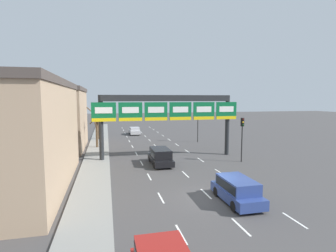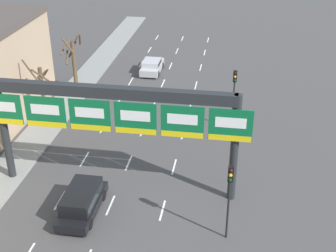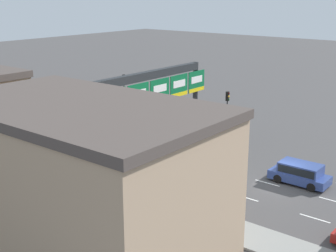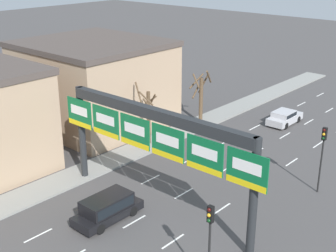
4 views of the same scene
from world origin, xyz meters
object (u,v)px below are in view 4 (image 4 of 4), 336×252
Objects in this scene: car_silver at (284,117)px; tree_bare_second at (148,113)px; tree_bare_closest at (201,95)px; suv_black at (107,207)px; sign_gantry at (154,133)px; traffic_light_mid_block at (210,230)px; traffic_light_near_gantry at (323,147)px.

tree_bare_second is (-6.50, -12.93, 2.28)m from car_silver.
tree_bare_closest is (-6.55, -5.27, 2.20)m from car_silver.
car_silver is at bearing 90.43° from suv_black.
sign_gantry is at bearing -85.49° from car_silver.
suv_black is at bearing -69.99° from tree_bare_closest.
traffic_light_mid_block is at bearing -5.89° from suv_black.
sign_gantry is 3.51× the size of traffic_light_mid_block.
tree_bare_closest is (-15.48, 19.38, -0.45)m from traffic_light_mid_block.
car_silver is 0.87× the size of traffic_light_near_gantry.
tree_bare_second reaches higher than car_silver.
suv_black is 9.14m from traffic_light_mid_block.
suv_black is 0.85× the size of tree_bare_closest.
sign_gantry is 8.48m from traffic_light_mid_block.
suv_black is (0.18, -23.75, 0.19)m from car_silver.
tree_bare_closest is at bearing 117.70° from sign_gantry.
tree_bare_second reaches higher than traffic_light_near_gantry.
traffic_light_mid_block is (8.75, -0.90, 2.47)m from suv_black.
tree_bare_second reaches higher than suv_black.
tree_bare_closest is at bearing 158.69° from traffic_light_near_gantry.
tree_bare_closest is at bearing -141.17° from car_silver.
traffic_light_near_gantry is 15.35m from tree_bare_second.
suv_black is (-1.47, -2.86, -4.66)m from sign_gantry.
tree_bare_second is at bearing -89.63° from tree_bare_closest.
traffic_light_near_gantry is 13.41m from traffic_light_mid_block.
tree_bare_closest is at bearing 90.37° from tree_bare_second.
tree_bare_closest is at bearing 128.62° from traffic_light_mid_block.
traffic_light_near_gantry is 0.90× the size of tree_bare_second.
sign_gantry is at bearing -62.30° from tree_bare_closest.
tree_bare_second is at bearing -116.70° from car_silver.
tree_bare_closest is 0.99× the size of tree_bare_second.
traffic_light_near_gantry is (7.10, 9.65, -2.05)m from sign_gantry.
sign_gantry is 21.51m from car_silver.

